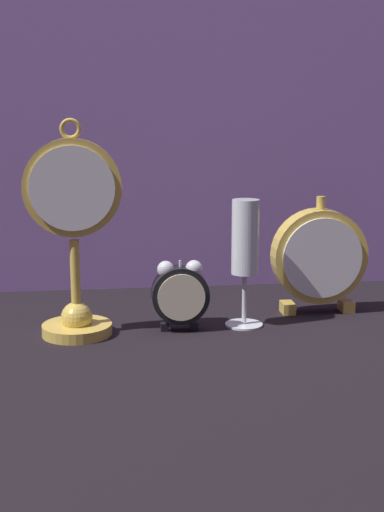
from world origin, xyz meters
TOP-DOWN VIEW (x-y plane):
  - ground_plane at (0.00, 0.00)m, footprint 4.00×4.00m
  - fabric_backdrop_drape at (0.00, 0.33)m, footprint 1.77×0.01m
  - pocket_watch_on_stand at (-0.17, 0.05)m, footprint 0.14×0.10m
  - alarm_clock_twin_bell at (-0.02, 0.05)m, footprint 0.09×0.03m
  - mantel_clock_silver at (0.21, 0.12)m, footprint 0.15×0.04m
  - champagne_flute at (0.08, 0.07)m, footprint 0.06×0.06m

SIDE VIEW (x-z plane):
  - ground_plane at x=0.00m, z-range 0.00..0.00m
  - alarm_clock_twin_bell at x=-0.02m, z-range 0.01..0.11m
  - mantel_clock_silver at x=0.21m, z-range 0.00..0.19m
  - champagne_flute at x=0.08m, z-range 0.02..0.22m
  - pocket_watch_on_stand at x=-0.17m, z-range -0.02..0.29m
  - fabric_backdrop_drape at x=0.00m, z-range 0.00..0.72m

